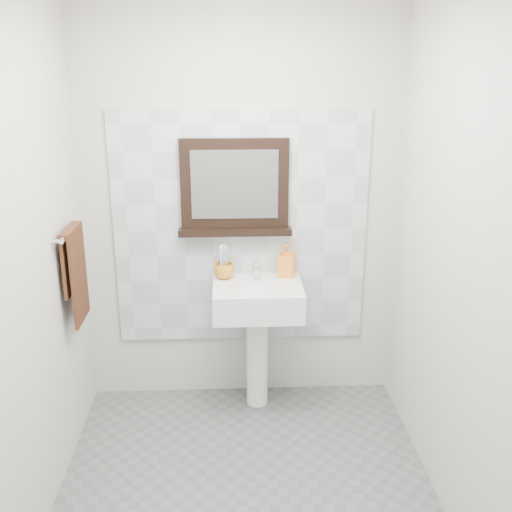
{
  "coord_description": "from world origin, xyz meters",
  "views": [
    {
      "loc": [
        -0.08,
        -2.57,
        2.17
      ],
      "look_at": [
        0.07,
        0.55,
        1.15
      ],
      "focal_mm": 42.0,
      "sensor_mm": 36.0,
      "label": 1
    }
  ],
  "objects_px": {
    "toothbrush_cup": "(224,271)",
    "soap_dispenser": "(287,260)",
    "pedestal_sink": "(257,312)",
    "framed_mirror": "(235,189)",
    "hand_towel": "(75,267)"
  },
  "relations": [
    {
      "from": "toothbrush_cup",
      "to": "soap_dispenser",
      "type": "distance_m",
      "value": 0.41
    },
    {
      "from": "toothbrush_cup",
      "to": "soap_dispenser",
      "type": "relative_size",
      "value": 0.59
    },
    {
      "from": "pedestal_sink",
      "to": "soap_dispenser",
      "type": "xyz_separation_m",
      "value": [
        0.2,
        0.14,
        0.29
      ]
    },
    {
      "from": "pedestal_sink",
      "to": "toothbrush_cup",
      "type": "distance_m",
      "value": 0.33
    },
    {
      "from": "framed_mirror",
      "to": "pedestal_sink",
      "type": "bearing_deg",
      "value": -54.61
    },
    {
      "from": "pedestal_sink",
      "to": "hand_towel",
      "type": "bearing_deg",
      "value": -166.98
    },
    {
      "from": "toothbrush_cup",
      "to": "framed_mirror",
      "type": "height_order",
      "value": "framed_mirror"
    },
    {
      "from": "soap_dispenser",
      "to": "framed_mirror",
      "type": "height_order",
      "value": "framed_mirror"
    },
    {
      "from": "toothbrush_cup",
      "to": "framed_mirror",
      "type": "distance_m",
      "value": 0.52
    },
    {
      "from": "pedestal_sink",
      "to": "hand_towel",
      "type": "distance_m",
      "value": 1.14
    },
    {
      "from": "toothbrush_cup",
      "to": "hand_towel",
      "type": "bearing_deg",
      "value": -156.71
    },
    {
      "from": "framed_mirror",
      "to": "hand_towel",
      "type": "height_order",
      "value": "framed_mirror"
    },
    {
      "from": "pedestal_sink",
      "to": "soap_dispenser",
      "type": "height_order",
      "value": "soap_dispenser"
    },
    {
      "from": "pedestal_sink",
      "to": "framed_mirror",
      "type": "height_order",
      "value": "framed_mirror"
    },
    {
      "from": "toothbrush_cup",
      "to": "hand_towel",
      "type": "distance_m",
      "value": 0.92
    }
  ]
}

